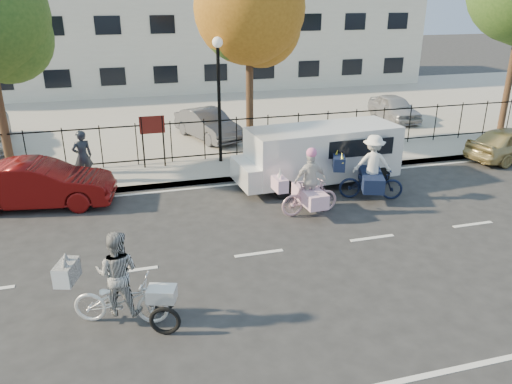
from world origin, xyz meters
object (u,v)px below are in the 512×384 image
object	(u,v)px
lamppost	(219,78)
white_van	(320,153)
lot_car_c	(208,124)
lot_car_d	(394,108)
pedestrian	(83,156)
red_sedan	(40,184)
zebra_trike	(120,288)
bull_bike	(371,174)
gold_sedan	(512,143)
unicorn_bike	(309,190)

from	to	relation	value
lamppost	white_van	xyz separation A→B (m)	(2.71, -2.71, -2.08)
lot_car_c	lot_car_d	world-z (taller)	lot_car_c
pedestrian	red_sedan	bearing A→B (deg)	31.55
zebra_trike	pedestrian	bearing A→B (deg)	25.12
pedestrian	bull_bike	bearing A→B (deg)	139.15
gold_sedan	lot_car_c	xyz separation A→B (m)	(-10.46, 5.42, 0.13)
pedestrian	white_van	bearing A→B (deg)	147.80
lamppost	pedestrian	size ratio (longest dim) A/B	2.56
bull_bike	pedestrian	size ratio (longest dim) A/B	1.30
bull_bike	white_van	distance (m)	1.91
white_van	gold_sedan	world-z (taller)	white_van
lamppost	pedestrian	xyz separation A→B (m)	(-4.64, -0.91, -2.12)
unicorn_bike	bull_bike	distance (m)	2.29
zebra_trike	lot_car_d	world-z (taller)	zebra_trike
unicorn_bike	gold_sedan	distance (m)	9.49
zebra_trike	gold_sedan	distance (m)	15.65
gold_sedan	pedestrian	bearing A→B (deg)	75.40
zebra_trike	pedestrian	size ratio (longest dim) A/B	1.29
zebra_trike	red_sedan	world-z (taller)	zebra_trike
lot_car_c	lamppost	bearing A→B (deg)	-112.02
lamppost	bull_bike	distance (m)	6.15
lot_car_c	lot_car_d	xyz separation A→B (m)	(9.19, 0.88, -0.02)
red_sedan	unicorn_bike	bearing A→B (deg)	-100.96
bull_bike	zebra_trike	bearing A→B (deg)	140.90
white_van	pedestrian	distance (m)	7.57
white_van	pedestrian	bearing A→B (deg)	161.73
lot_car_d	lamppost	bearing A→B (deg)	-153.98
unicorn_bike	lot_car_d	distance (m)	11.90
unicorn_bike	white_van	bearing A→B (deg)	-32.63
gold_sedan	pedestrian	distance (m)	15.29
lamppost	zebra_trike	world-z (taller)	lamppost
gold_sedan	lot_car_d	xyz separation A→B (m)	(-1.27, 6.30, 0.11)
unicorn_bike	red_sedan	distance (m)	7.75
red_sedan	gold_sedan	size ratio (longest dim) A/B	1.12
unicorn_bike	lot_car_d	world-z (taller)	unicorn_bike
lamppost	zebra_trike	xyz separation A→B (m)	(-3.71, -8.66, -2.39)
unicorn_bike	white_van	xyz separation A→B (m)	(1.24, 2.23, 0.32)
lot_car_d	white_van	bearing A→B (deg)	-131.74
gold_sedan	lot_car_d	size ratio (longest dim) A/B	1.06
unicorn_bike	pedestrian	distance (m)	7.33
white_van	gold_sedan	distance (m)	7.89
zebra_trike	bull_bike	xyz separation A→B (m)	(7.39, 4.32, 0.07)
red_sedan	pedestrian	distance (m)	1.84
bull_bike	lamppost	bearing A→B (deg)	60.81
zebra_trike	lamppost	bearing A→B (deg)	-4.91
red_sedan	pedestrian	xyz separation A→B (m)	(1.17, 1.39, 0.32)
pedestrian	lot_car_d	distance (m)	14.79
unicorn_bike	bull_bike	size ratio (longest dim) A/B	0.89
lamppost	zebra_trike	bearing A→B (deg)	-113.20
pedestrian	lot_car_c	world-z (taller)	pedestrian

